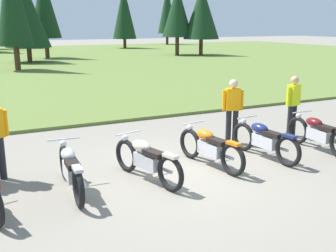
{
  "coord_description": "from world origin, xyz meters",
  "views": [
    {
      "loc": [
        -3.73,
        -7.02,
        3.05
      ],
      "look_at": [
        0.0,
        0.6,
        0.9
      ],
      "focal_mm": 43.59,
      "sensor_mm": 36.0,
      "label": 1
    }
  ],
  "objects_px": {
    "motorcycle_silver": "(71,169)",
    "rider_checking_bike": "(293,103)",
    "motorcycle_cream": "(147,159)",
    "rider_in_hivis_vest": "(233,107)",
    "motorcycle_orange": "(210,147)",
    "motorcycle_maroon": "(319,133)",
    "motorcycle_navy": "(264,140)"
  },
  "relations": [
    {
      "from": "motorcycle_orange",
      "to": "rider_in_hivis_vest",
      "type": "distance_m",
      "value": 1.99
    },
    {
      "from": "motorcycle_silver",
      "to": "rider_checking_bike",
      "type": "height_order",
      "value": "rider_checking_bike"
    },
    {
      "from": "motorcycle_silver",
      "to": "rider_checking_bike",
      "type": "relative_size",
      "value": 1.26
    },
    {
      "from": "motorcycle_orange",
      "to": "motorcycle_maroon",
      "type": "height_order",
      "value": "same"
    },
    {
      "from": "motorcycle_orange",
      "to": "motorcycle_navy",
      "type": "bearing_deg",
      "value": -2.46
    },
    {
      "from": "motorcycle_silver",
      "to": "motorcycle_orange",
      "type": "bearing_deg",
      "value": 1.1
    },
    {
      "from": "rider_in_hivis_vest",
      "to": "motorcycle_navy",
      "type": "bearing_deg",
      "value": -90.87
    },
    {
      "from": "motorcycle_cream",
      "to": "motorcycle_orange",
      "type": "bearing_deg",
      "value": 5.82
    },
    {
      "from": "motorcycle_navy",
      "to": "rider_checking_bike",
      "type": "height_order",
      "value": "rider_checking_bike"
    },
    {
      "from": "motorcycle_orange",
      "to": "motorcycle_navy",
      "type": "distance_m",
      "value": 1.43
    },
    {
      "from": "motorcycle_cream",
      "to": "rider_checking_bike",
      "type": "distance_m",
      "value": 5.04
    },
    {
      "from": "motorcycle_cream",
      "to": "rider_checking_bike",
      "type": "height_order",
      "value": "rider_checking_bike"
    },
    {
      "from": "motorcycle_maroon",
      "to": "rider_in_hivis_vest",
      "type": "relative_size",
      "value": 1.26
    },
    {
      "from": "motorcycle_silver",
      "to": "motorcycle_navy",
      "type": "bearing_deg",
      "value": -0.04
    },
    {
      "from": "motorcycle_silver",
      "to": "motorcycle_cream",
      "type": "relative_size",
      "value": 1.02
    },
    {
      "from": "motorcycle_orange",
      "to": "motorcycle_maroon",
      "type": "distance_m",
      "value": 2.99
    },
    {
      "from": "rider_checking_bike",
      "to": "motorcycle_orange",
      "type": "bearing_deg",
      "value": -161.86
    },
    {
      "from": "motorcycle_cream",
      "to": "rider_in_hivis_vest",
      "type": "distance_m",
      "value": 3.37
    },
    {
      "from": "motorcycle_silver",
      "to": "motorcycle_navy",
      "type": "height_order",
      "value": "same"
    },
    {
      "from": "rider_checking_bike",
      "to": "motorcycle_navy",
      "type": "bearing_deg",
      "value": -148.56
    },
    {
      "from": "motorcycle_silver",
      "to": "rider_in_hivis_vest",
      "type": "relative_size",
      "value": 1.26
    },
    {
      "from": "motorcycle_orange",
      "to": "motorcycle_navy",
      "type": "height_order",
      "value": "same"
    },
    {
      "from": "motorcycle_navy",
      "to": "motorcycle_maroon",
      "type": "xyz_separation_m",
      "value": [
        1.55,
        -0.14,
        0.0
      ]
    },
    {
      "from": "motorcycle_silver",
      "to": "motorcycle_maroon",
      "type": "bearing_deg",
      "value": -1.35
    },
    {
      "from": "motorcycle_silver",
      "to": "rider_in_hivis_vest",
      "type": "xyz_separation_m",
      "value": [
        4.49,
        1.33,
        0.51
      ]
    },
    {
      "from": "motorcycle_cream",
      "to": "motorcycle_orange",
      "type": "xyz_separation_m",
      "value": [
        1.56,
        0.16,
        0.0
      ]
    },
    {
      "from": "motorcycle_navy",
      "to": "motorcycle_maroon",
      "type": "height_order",
      "value": "same"
    },
    {
      "from": "motorcycle_cream",
      "to": "rider_in_hivis_vest",
      "type": "xyz_separation_m",
      "value": [
        3.01,
        1.43,
        0.51
      ]
    },
    {
      "from": "motorcycle_cream",
      "to": "rider_checking_bike",
      "type": "relative_size",
      "value": 1.23
    },
    {
      "from": "motorcycle_maroon",
      "to": "rider_checking_bike",
      "type": "xyz_separation_m",
      "value": [
        0.32,
        1.28,
        0.51
      ]
    },
    {
      "from": "motorcycle_silver",
      "to": "motorcycle_orange",
      "type": "relative_size",
      "value": 1.01
    },
    {
      "from": "motorcycle_cream",
      "to": "motorcycle_navy",
      "type": "relative_size",
      "value": 0.98
    }
  ]
}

